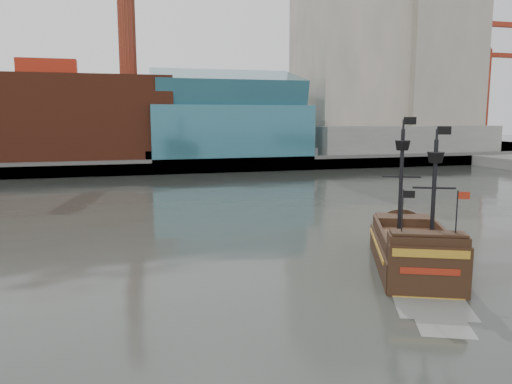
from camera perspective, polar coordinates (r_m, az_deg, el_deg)
name	(u,v)px	position (r m, az deg, el deg)	size (l,w,h in m)	color
ground	(324,296)	(28.98, 7.83, -11.64)	(400.00, 400.00, 0.00)	#282B26
promenade_far	(165,155)	(117.72, -10.41, 4.13)	(220.00, 60.00, 2.00)	slate
seawall	(181,166)	(88.48, -8.57, 2.91)	(220.00, 1.00, 2.60)	#4C4C49
skyline	(190,47)	(111.57, -7.60, 16.08)	(149.00, 45.00, 62.00)	#746245
crane_a	(485,79)	(139.80, 24.68, 11.62)	(22.50, 4.00, 32.25)	slate
crane_b	(487,96)	(153.44, 24.92, 9.95)	(19.10, 4.00, 26.25)	slate
pirate_ship	(413,255)	(34.73, 17.49, -6.85)	(9.69, 14.78, 10.70)	black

